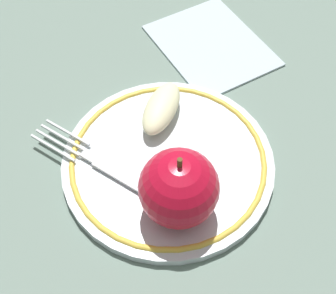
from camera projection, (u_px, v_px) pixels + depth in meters
ground_plane at (172, 147)px, 0.50m from camera, size 2.00×2.00×0.00m
plate at (168, 162)px, 0.48m from camera, size 0.22×0.22×0.01m
apple_red_whole at (179, 188)px, 0.41m from camera, size 0.07×0.07×0.08m
apple_slice_front at (161, 108)px, 0.50m from camera, size 0.07×0.08×0.02m
fork at (106, 166)px, 0.47m from camera, size 0.16×0.10×0.00m
napkin_folded at (211, 44)px, 0.59m from camera, size 0.15×0.12×0.01m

